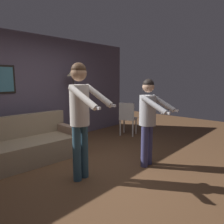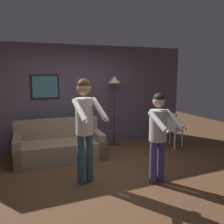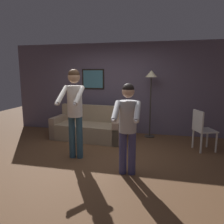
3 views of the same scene
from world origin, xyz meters
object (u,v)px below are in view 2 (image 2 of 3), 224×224
object	(u,v)px
person_standing_left	(85,120)
person_standing_right	(159,130)
torchiere_lamp	(114,88)
dining_chair_distant	(171,128)
couch	(59,147)

from	to	relation	value
person_standing_left	person_standing_right	size ratio (longest dim) A/B	1.15
torchiere_lamp	dining_chair_distant	bearing A→B (deg)	-34.78
person_standing_right	dining_chair_distant	world-z (taller)	person_standing_right
couch	person_standing_left	xyz separation A→B (m)	(0.17, -1.37, 0.85)
torchiere_lamp	person_standing_left	world-z (taller)	person_standing_left
torchiere_lamp	dining_chair_distant	distance (m)	1.76
torchiere_lamp	person_standing_right	bearing A→B (deg)	-95.93
couch	person_standing_left	bearing A→B (deg)	-82.84
dining_chair_distant	couch	bearing A→B (deg)	173.79
couch	person_standing_left	distance (m)	1.62
couch	dining_chair_distant	world-z (taller)	dining_chair_distant
person_standing_left	dining_chair_distant	distance (m)	2.88
dining_chair_distant	person_standing_left	bearing A→B (deg)	-157.80
person_standing_right	dining_chair_distant	bearing A→B (deg)	47.07
couch	person_standing_right	size ratio (longest dim) A/B	1.24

